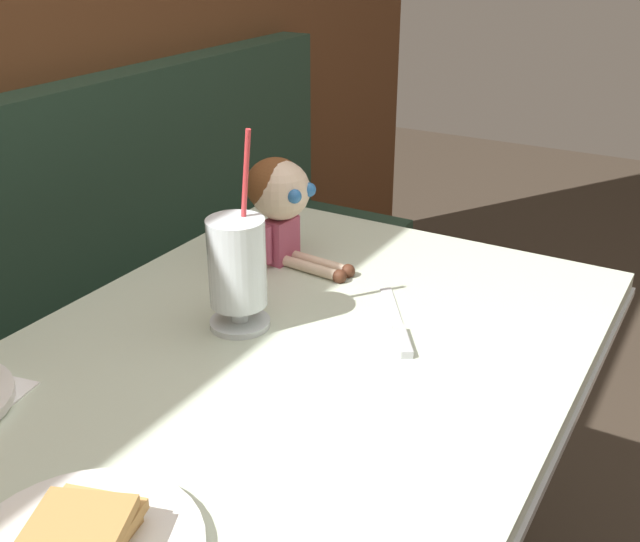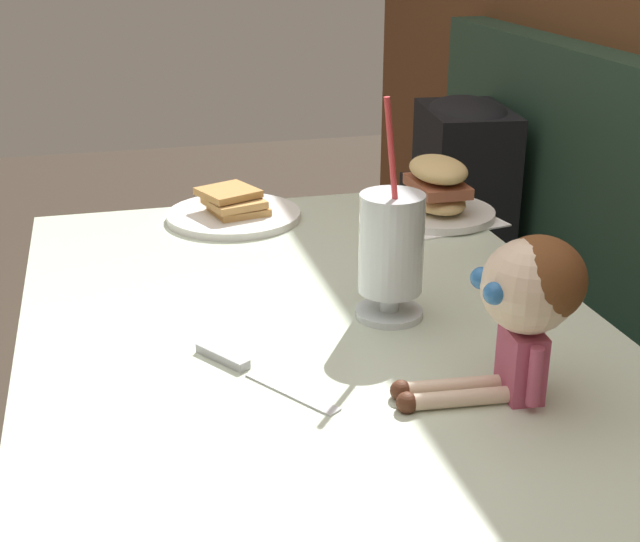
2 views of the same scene
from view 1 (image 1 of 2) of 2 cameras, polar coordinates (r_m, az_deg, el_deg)
The scene contains 5 objects.
booth_bench at distance 1.74m, azimuth -20.38°, elevation -12.06°, with size 2.60×0.48×1.00m.
diner_table at distance 1.26m, azimuth -2.27°, elevation -13.77°, with size 1.11×0.81×0.74m.
milkshake_glass at distance 1.17m, azimuth -6.20°, elevation 0.31°, with size 0.10×0.10×0.32m.
butter_knife at distance 1.20m, azimuth 5.94°, elevation -4.47°, with size 0.21×0.15×0.01m.
seated_doll at distance 1.39m, azimuth -2.97°, elevation 5.63°, with size 0.12×0.22×0.20m.
Camera 1 is at (-0.83, -0.35, 1.33)m, focal length 42.84 mm.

